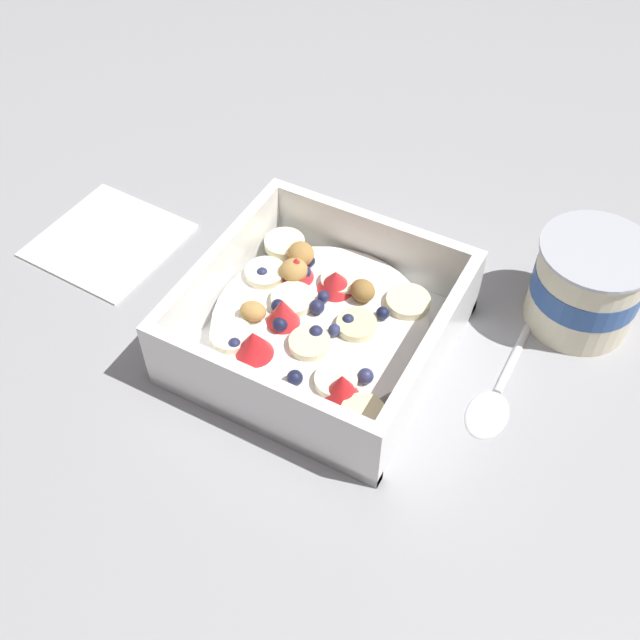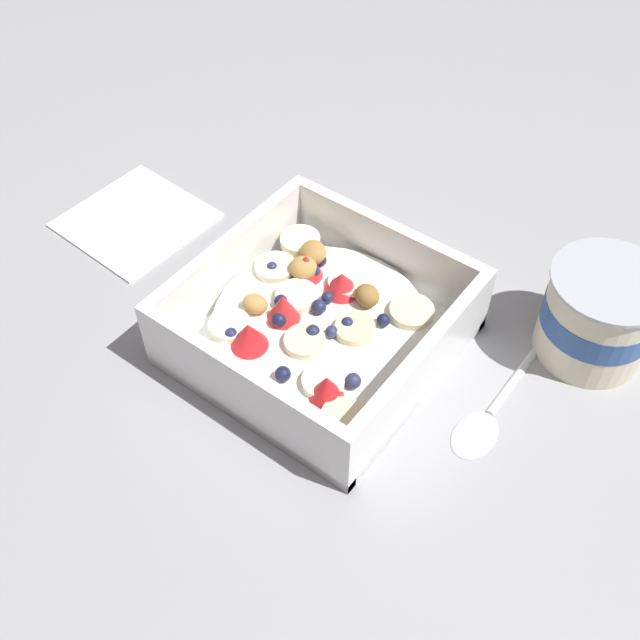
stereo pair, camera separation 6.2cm
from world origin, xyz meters
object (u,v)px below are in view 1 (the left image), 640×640
spoon (499,387)px  folded_napkin (108,239)px  fruit_bowl (318,325)px  yogurt_cup (587,284)px

spoon → folded_napkin: bearing=-178.7°
fruit_bowl → spoon: (0.15, 0.02, -0.02)m
fruit_bowl → yogurt_cup: 0.22m
spoon → yogurt_cup: yogurt_cup is taller
yogurt_cup → folded_napkin: (-0.41, -0.11, -0.04)m
yogurt_cup → folded_napkin: yogurt_cup is taller
fruit_bowl → folded_napkin: 0.23m
spoon → folded_napkin: 0.38m
fruit_bowl → spoon: bearing=9.5°
spoon → folded_napkin: (-0.38, -0.01, -0.00)m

